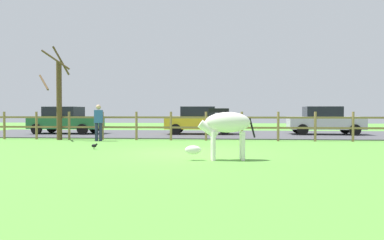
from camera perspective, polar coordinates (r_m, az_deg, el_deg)
ground_plane at (r=11.34m, az=-0.80°, el=-5.35°), size 60.00×60.00×0.00m
parking_asphalt at (r=20.58m, az=1.88°, el=-2.28°), size 28.00×7.40×0.05m
paddock_fence at (r=16.30m, az=-0.58°, el=-0.69°), size 21.19×0.11×1.32m
bare_tree at (r=17.77m, az=-20.64°, el=3.52°), size 1.75×1.12×4.31m
zebra at (r=9.71m, az=5.26°, el=-0.99°), size 1.93×0.63×1.41m
crow_on_grass at (r=13.01m, az=-15.39°, el=-3.98°), size 0.21×0.10×0.20m
parked_car_silver at (r=21.22m, az=20.43°, el=-0.04°), size 4.06×2.00×1.56m
parked_car_green at (r=21.90m, az=-19.60°, el=0.01°), size 4.04×1.96×1.56m
parked_car_yellow at (r=20.26m, az=1.30°, el=-0.02°), size 4.05×1.98×1.56m
visitor_near_fence at (r=16.50m, az=-14.77°, el=-0.15°), size 0.39×0.28×1.64m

